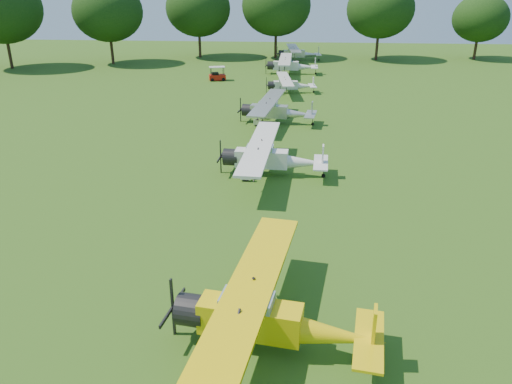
# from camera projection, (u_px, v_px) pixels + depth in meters

# --- Properties ---
(ground) EXTENTS (160.00, 160.00, 0.00)m
(ground) POSITION_uv_depth(u_px,v_px,m) (265.00, 191.00, 30.77)
(ground) COLOR #215515
(ground) RESTS_ON ground
(tree_belt) EXTENTS (137.36, 130.27, 14.52)m
(tree_belt) POSITION_uv_depth(u_px,v_px,m) (330.00, 58.00, 27.49)
(tree_belt) COLOR #322113
(tree_belt) RESTS_ON ground
(aircraft_2) EXTENTS (7.58, 12.02, 2.36)m
(aircraft_2) POSITION_uv_depth(u_px,v_px,m) (266.00, 316.00, 17.07)
(aircraft_2) COLOR yellow
(aircraft_2) RESTS_ON ground
(aircraft_3) EXTENTS (7.23, 11.51, 2.27)m
(aircraft_3) POSITION_uv_depth(u_px,v_px,m) (270.00, 156.00, 32.74)
(aircraft_3) COLOR silver
(aircraft_3) RESTS_ON ground
(aircraft_4) EXTENTS (7.01, 11.13, 2.19)m
(aircraft_4) POSITION_uv_depth(u_px,v_px,m) (275.00, 109.00, 44.72)
(aircraft_4) COLOR #B8B9BD
(aircraft_4) RESTS_ON ground
(aircraft_5) EXTENTS (5.78, 9.18, 1.80)m
(aircraft_5) POSITION_uv_depth(u_px,v_px,m) (289.00, 84.00, 56.92)
(aircraft_5) COLOR silver
(aircraft_5) RESTS_ON ground
(aircraft_6) EXTENTS (7.21, 11.44, 2.27)m
(aircraft_6) POSITION_uv_depth(u_px,v_px,m) (290.00, 64.00, 68.28)
(aircraft_6) COLOR silver
(aircraft_6) RESTS_ON ground
(aircraft_7) EXTENTS (7.10, 11.30, 2.22)m
(aircraft_7) POSITION_uv_depth(u_px,v_px,m) (297.00, 52.00, 79.58)
(aircraft_7) COLOR #B8B9BD
(aircraft_7) RESTS_ON ground
(golf_cart) EXTENTS (2.30, 1.73, 1.75)m
(golf_cart) POSITION_uv_depth(u_px,v_px,m) (217.00, 76.00, 64.17)
(golf_cart) COLOR red
(golf_cart) RESTS_ON ground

